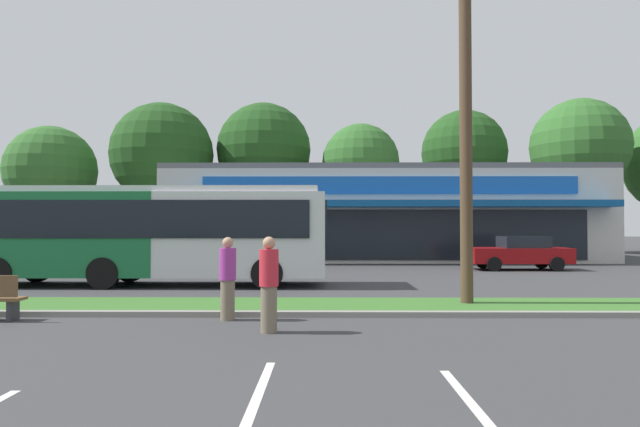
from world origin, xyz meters
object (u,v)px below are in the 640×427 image
object	(u,v)px
utility_pole	(460,64)
pedestrian_by_pole	(228,278)
pedestrian_near_bench	(269,284)
car_1	(519,253)
city_bus	(145,232)

from	to	relation	value
utility_pole	pedestrian_by_pole	size ratio (longest dim) A/B	6.44
pedestrian_near_bench	pedestrian_by_pole	size ratio (longest dim) A/B	1.02
pedestrian_near_bench	car_1	bearing A→B (deg)	-13.14
utility_pole	pedestrian_by_pole	xyz separation A→B (m)	(-5.30, -1.82, -5.04)
pedestrian_by_pole	pedestrian_near_bench	bearing A→B (deg)	133.97
utility_pole	car_1	world-z (taller)	utility_pole
utility_pole	city_bus	xyz separation A→B (m)	(-9.27, 4.92, -4.14)
utility_pole	pedestrian_near_bench	distance (m)	7.33
car_1	pedestrian_by_pole	xyz separation A→B (m)	(-10.86, -13.55, 0.09)
car_1	pedestrian_near_bench	bearing A→B (deg)	56.48
city_bus	pedestrian_near_bench	bearing A→B (deg)	-58.65
utility_pole	city_bus	distance (m)	11.29
city_bus	pedestrian_by_pole	distance (m)	7.88
car_1	pedestrian_by_pole	size ratio (longest dim) A/B	2.57
utility_pole	pedestrian_near_bench	xyz separation A→B (m)	(-4.31, -3.16, -5.02)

